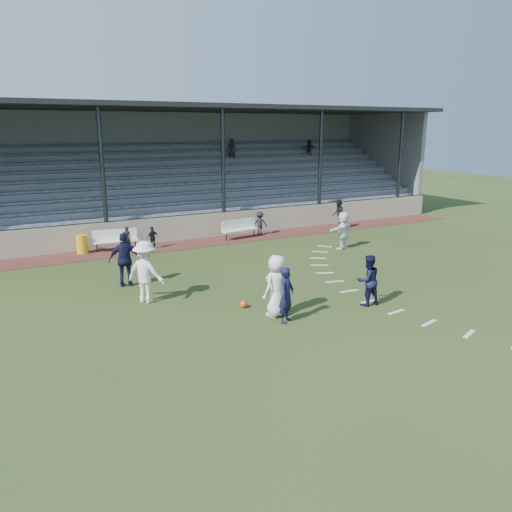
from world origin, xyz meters
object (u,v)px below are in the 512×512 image
Objects in this scene: bench_left at (115,238)px; official at (338,214)px; player_navy_lead at (286,295)px; trash_bin at (82,244)px; bench_right at (239,227)px; player_white_lead at (277,286)px; football at (244,304)px.

official reaches higher than bench_left.
bench_left is 1.26× the size of official.
player_navy_lead is (2.35, -11.09, 0.24)m from bench_left.
trash_bin is at bearing -58.69° from official.
bench_right is 11.36m from player_navy_lead.
bench_right is at bearing -127.21° from player_white_lead.
bench_right is 1.09× the size of player_white_lead.
player_white_lead reaches higher than official.
trash_bin is 11.30m from player_white_lead.
player_white_lead is at bearing -118.78° from bench_right.
bench_left is at bearing -4.16° from trash_bin.
football is at bearing -71.37° from trash_bin.
player_white_lead reaches higher than bench_right.
player_navy_lead reaches higher than bench_right.
player_navy_lead is (-3.78, -10.71, 0.24)m from bench_right.
player_navy_lead is at bearing -117.82° from bench_right.
player_navy_lead reaches higher than football.
official reaches higher than bench_right.
trash_bin is (-7.57, 0.48, -0.15)m from bench_right.
football is 13.50m from official.
bench_left reaches higher than trash_bin.
official is (9.70, 9.79, -0.11)m from player_white_lead.
bench_right is 10.84m from player_white_lead.
player_white_lead is at bearing -70.36° from trash_bin.
official is at bearing 4.09° from bench_left.
bench_left is 2.47× the size of trash_bin.
player_white_lead is (-3.78, -10.15, 0.35)m from bench_right.
bench_right is (6.13, -0.38, 0.00)m from bench_left.
football is at bearing -123.90° from bench_right.
player_white_lead is 1.14× the size of player_navy_lead.
bench_left is 1.24× the size of player_navy_lead.
player_white_lead is 1.16× the size of official.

